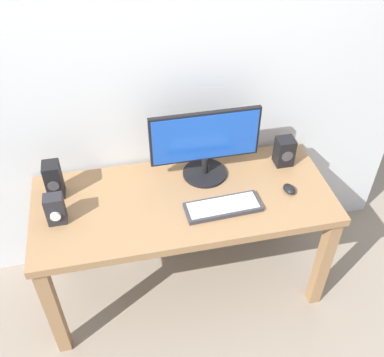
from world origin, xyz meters
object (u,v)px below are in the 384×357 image
at_px(audio_controller, 55,209).
at_px(speaker_right, 284,151).
at_px(mouse, 289,189).
at_px(desk, 184,211).
at_px(keyboard_primary, 223,207).
at_px(speaker_left, 54,180).
at_px(monitor, 205,143).

bearing_deg(audio_controller, speaker_right, 9.11).
distance_m(mouse, speaker_right, 0.24).
xyz_separation_m(desk, mouse, (0.54, -0.07, 0.11)).
relative_size(keyboard_primary, mouse, 4.74).
distance_m(mouse, audio_controller, 1.17).
relative_size(desk, speaker_right, 9.54).
xyz_separation_m(mouse, speaker_left, (-1.18, 0.23, 0.08)).
height_order(monitor, audio_controller, monitor).
distance_m(desk, speaker_left, 0.68).
distance_m(monitor, speaker_right, 0.46).
bearing_deg(mouse, desk, 162.42).
bearing_deg(audio_controller, keyboard_primary, -6.14).
bearing_deg(speaker_right, desk, -165.01).
height_order(monitor, speaker_right, monitor).
distance_m(desk, keyboard_primary, 0.24).
height_order(desk, speaker_right, speaker_right).
height_order(speaker_right, speaker_left, speaker_left).
relative_size(keyboard_primary, speaker_left, 1.94).
xyz_separation_m(monitor, audio_controller, (-0.77, -0.20, -0.12)).
xyz_separation_m(mouse, audio_controller, (-1.17, 0.03, 0.06)).
height_order(desk, speaker_left, speaker_left).
bearing_deg(speaker_right, monitor, 179.47).
distance_m(speaker_right, audio_controller, 1.24).
xyz_separation_m(monitor, mouse, (0.40, -0.23, -0.19)).
relative_size(monitor, speaker_left, 2.89).
distance_m(desk, audio_controller, 0.65).
bearing_deg(desk, speaker_right, 14.99).
height_order(monitor, speaker_left, monitor).
relative_size(monitor, keyboard_primary, 1.49).
xyz_separation_m(desk, speaker_left, (-0.63, 0.16, 0.20)).
xyz_separation_m(desk, monitor, (0.15, 0.16, 0.30)).
xyz_separation_m(keyboard_primary, mouse, (0.37, 0.05, 0.00)).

